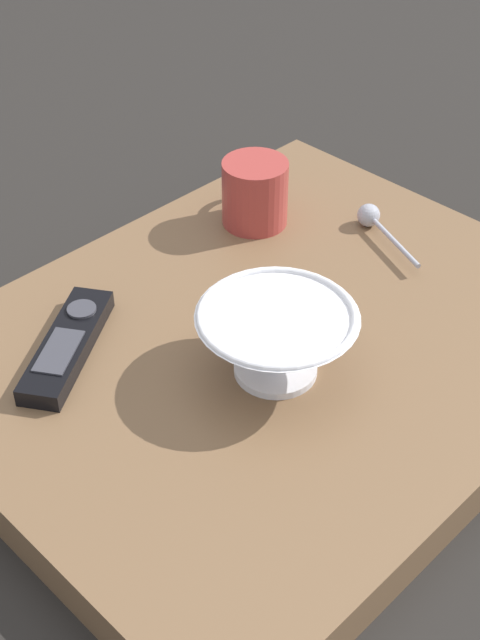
# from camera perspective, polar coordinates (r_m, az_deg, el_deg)

# --- Properties ---
(ground_plane) EXTENTS (6.00, 6.00, 0.00)m
(ground_plane) POSITION_cam_1_polar(r_m,az_deg,el_deg) (0.96, 2.12, -3.04)
(ground_plane) COLOR black
(table) EXTENTS (0.54, 0.67, 0.05)m
(table) POSITION_cam_1_polar(r_m,az_deg,el_deg) (0.94, 2.15, -1.92)
(table) COLOR brown
(table) RESTS_ON ground
(cereal_bowl) EXTENTS (0.16, 0.16, 0.07)m
(cereal_bowl) POSITION_cam_1_polar(r_m,az_deg,el_deg) (0.85, 2.39, -1.27)
(cereal_bowl) COLOR silver
(cereal_bowl) RESTS_ON table
(coffee_mug) EXTENTS (0.09, 0.10, 0.08)m
(coffee_mug) POSITION_cam_1_polar(r_m,az_deg,el_deg) (1.08, 0.99, 8.32)
(coffee_mug) COLOR #A53833
(coffee_mug) RESTS_ON table
(teaspoon) EXTENTS (0.12, 0.06, 0.03)m
(teaspoon) POSITION_cam_1_polar(r_m,az_deg,el_deg) (1.09, 8.58, 6.53)
(teaspoon) COLOR #A3A5B2
(teaspoon) RESTS_ON table
(tv_remote_near) EXTENTS (0.13, 0.16, 0.02)m
(tv_remote_near) POSITION_cam_1_polar(r_m,az_deg,el_deg) (0.91, -11.15, -1.60)
(tv_remote_near) COLOR black
(tv_remote_near) RESTS_ON table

